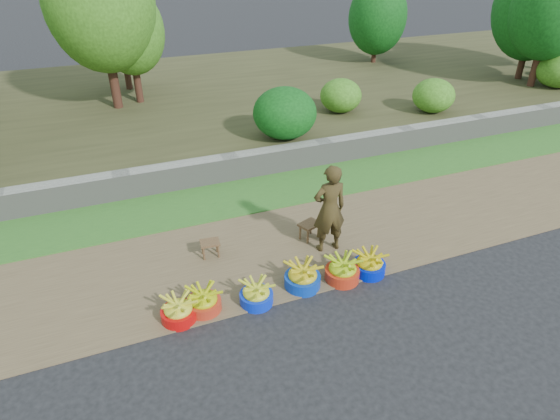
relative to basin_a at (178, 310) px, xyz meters
name	(u,v)px	position (x,y,z in m)	size (l,w,h in m)	color
ground_plane	(310,296)	(1.88, -0.23, -0.16)	(120.00, 120.00, 0.00)	black
dirt_shoulder	(279,250)	(1.88, 1.02, -0.15)	(80.00, 2.50, 0.02)	brown
grass_verge	(243,196)	(1.88, 3.02, -0.14)	(80.00, 1.50, 0.04)	#336F25
retaining_wall	(230,168)	(1.88, 3.87, 0.11)	(80.00, 0.35, 0.55)	gray
earth_bank	(184,103)	(1.88, 8.77, 0.09)	(80.00, 10.00, 0.50)	#3C3C20
vegetation	(70,24)	(-0.76, 7.64, 2.62)	(31.96, 8.44, 4.69)	#3A2016
basin_a	(178,310)	(0.00, 0.00, 0.00)	(0.49, 0.49, 0.37)	#BF0A09
basin_b	(203,301)	(0.36, 0.06, 0.00)	(0.50, 0.50, 0.37)	#B12C19
basin_c	(256,294)	(1.10, -0.07, 0.00)	(0.48, 0.48, 0.36)	#0728D3
basin_d	(303,277)	(1.87, 0.02, 0.02)	(0.55, 0.55, 0.41)	#0934AD
basin_e	(342,270)	(2.50, -0.06, 0.01)	(0.53, 0.53, 0.40)	#B32B14
basin_f	(369,264)	(2.97, -0.06, 0.01)	(0.51, 0.51, 0.38)	#0016CB
stool_left	(210,245)	(0.77, 1.27, 0.08)	(0.34, 0.27, 0.28)	brown
stool_right	(309,226)	(2.50, 1.14, 0.10)	(0.42, 0.37, 0.30)	brown
vendor_woman	(329,209)	(2.65, 0.75, 0.62)	(0.56, 0.37, 1.54)	black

